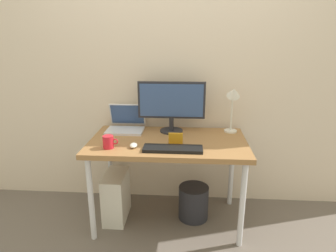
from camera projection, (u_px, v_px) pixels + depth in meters
name	position (u px, v px, depth m)	size (l,w,h in m)	color
ground_plane	(168.00, 219.00, 2.63)	(6.00, 6.00, 0.00)	#665B51
back_wall	(171.00, 65.00, 2.64)	(4.40, 0.04, 2.60)	beige
desk	(168.00, 148.00, 2.43)	(1.27, 0.71, 0.74)	olive
monitor	(171.00, 103.00, 2.55)	(0.58, 0.20, 0.44)	#232328
laptop	(126.00, 124.00, 2.66)	(0.32, 0.28, 0.22)	silver
desk_lamp	(233.00, 99.00, 2.50)	(0.11, 0.16, 0.42)	silver
keyboard	(173.00, 149.00, 2.20)	(0.44, 0.14, 0.02)	black
mouse	(134.00, 145.00, 2.25)	(0.06, 0.09, 0.03)	silver
coffee_mug	(108.00, 142.00, 2.23)	(0.12, 0.08, 0.10)	red
photo_frame	(176.00, 138.00, 2.31)	(0.11, 0.02, 0.09)	orange
computer_tower	(116.00, 196.00, 2.60)	(0.18, 0.36, 0.42)	silver
wastebasket	(193.00, 202.00, 2.62)	(0.26, 0.26, 0.30)	#232328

